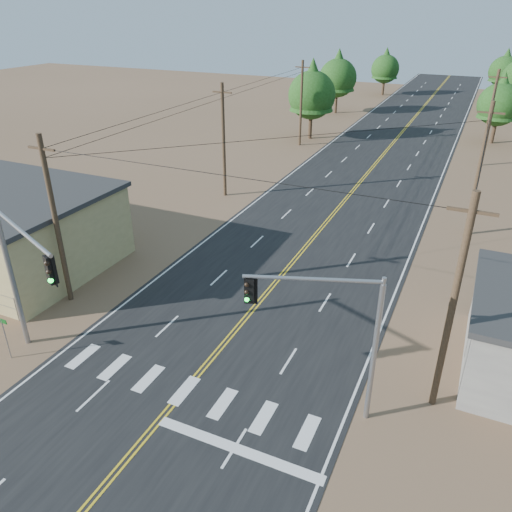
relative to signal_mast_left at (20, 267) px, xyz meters
The scene contains 15 objects.
road 24.85m from the signal_mast_left, 71.49° to the left, with size 15.00×200.00×0.02m, color black.
utility_pole_left_near 5.75m from the signal_mast_left, 119.07° to the left, with size 1.80×0.30×10.00m.
utility_pole_left_mid 25.18m from the signal_mast_left, 96.37° to the left, with size 1.80×0.30×10.00m.
utility_pole_left_far 45.11m from the signal_mast_left, 93.55° to the left, with size 1.80×0.30×10.00m.
utility_pole_right_near 18.89m from the signal_mast_left, 15.43° to the left, with size 1.80×0.30×10.00m.
utility_pole_right_mid 30.95m from the signal_mast_left, 53.96° to the left, with size 1.80×0.30×10.00m.
utility_pole_right_far 48.57m from the signal_mast_left, 67.98° to the left, with size 1.80×0.30×10.00m.
signal_mast_left is the anchor object (origin of this frame).
signal_mast_right 14.48m from the signal_mast_left, ahead, with size 5.12×2.06×6.92m.
street_sign 4.04m from the signal_mast_left, 160.33° to the right, with size 0.70×0.06×2.36m.
tree_left_near 48.93m from the signal_mast_left, 93.24° to the left, with size 5.98×5.98×9.96m.
tree_left_mid 66.73m from the signal_mast_left, 93.90° to the left, with size 5.85×5.85×9.75m.
tree_left_far 87.25m from the signal_mast_left, 90.85° to the left, with size 5.16×5.16×8.59m.
tree_right_near 59.29m from the signal_mast_left, 71.26° to the left, with size 5.19×5.19×8.64m.
tree_right_far 93.13m from the signal_mast_left, 78.11° to the left, with size 5.32×5.32×8.87m.
Camera 1 is at (10.36, -6.68, 16.02)m, focal length 35.00 mm.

